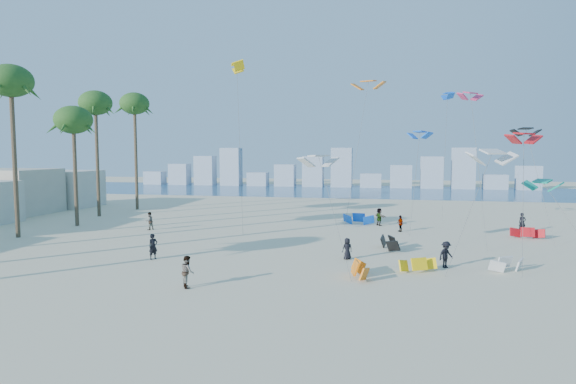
# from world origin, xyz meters

# --- Properties ---
(ground) EXTENTS (220.00, 220.00, 0.00)m
(ground) POSITION_xyz_m (0.00, 0.00, 0.00)
(ground) COLOR beige
(ground) RESTS_ON ground
(ocean) EXTENTS (220.00, 220.00, 0.00)m
(ocean) POSITION_xyz_m (0.00, 72.00, 0.01)
(ocean) COLOR navy
(ocean) RESTS_ON ground
(kitesurfer_near) EXTENTS (0.74, 0.81, 1.85)m
(kitesurfer_near) POSITION_xyz_m (-5.66, 10.32, 0.92)
(kitesurfer_near) COLOR black
(kitesurfer_near) RESTS_ON ground
(kitesurfer_mid) EXTENTS (1.06, 1.12, 1.82)m
(kitesurfer_mid) POSITION_xyz_m (-0.43, 4.22, 0.91)
(kitesurfer_mid) COLOR gray
(kitesurfer_mid) RESTS_ON ground
(kitesurfers_far) EXTENTS (36.36, 18.90, 1.85)m
(kitesurfers_far) POSITION_xyz_m (8.51, 21.85, 0.87)
(kitesurfers_far) COLOR black
(kitesurfers_far) RESTS_ON ground
(grounded_kites) EXTENTS (18.49, 24.14, 1.05)m
(grounded_kites) POSITION_xyz_m (12.92, 18.43, 0.47)
(grounded_kites) COLOR orange
(grounded_kites) RESTS_ON ground
(flying_kites) EXTENTS (29.07, 30.53, 16.82)m
(flying_kites) POSITION_xyz_m (11.70, 22.09, 11.27)
(flying_kites) COLOR silver
(flying_kites) RESTS_ON ground
(palm_row) EXTENTS (6.56, 44.80, 15.31)m
(palm_row) POSITION_xyz_m (-21.34, 16.18, 12.17)
(palm_row) COLOR brown
(palm_row) RESTS_ON ground
(distant_skyline) EXTENTS (85.00, 3.00, 8.40)m
(distant_skyline) POSITION_xyz_m (-1.19, 82.00, 3.09)
(distant_skyline) COLOR #9EADBF
(distant_skyline) RESTS_ON ground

